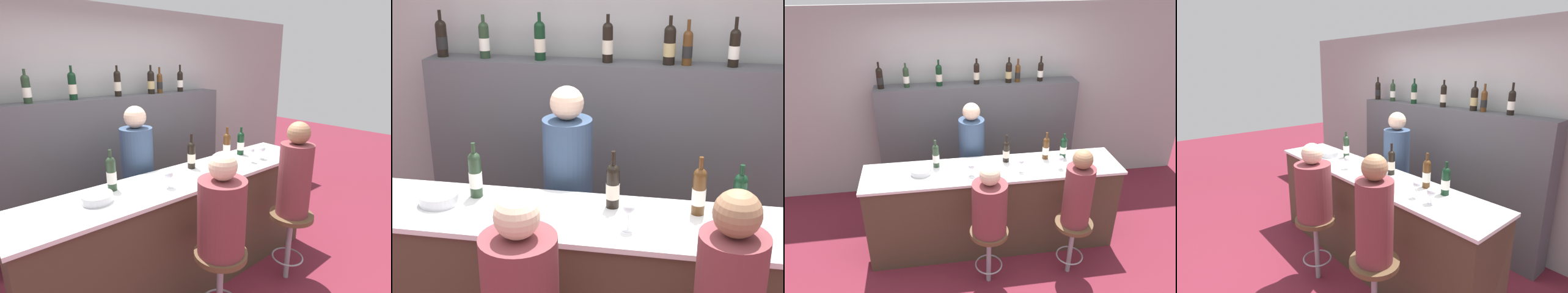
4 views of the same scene
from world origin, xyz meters
The scene contains 23 objects.
wall_back centered at (0.00, 1.68, 1.30)m, with size 6.40×0.05×2.60m.
bar_counter centered at (0.00, 0.27, 0.52)m, with size 2.84×0.59×1.04m.
back_bar_cabinet centered at (0.00, 1.46, 0.81)m, with size 2.66×0.28×1.63m.
wine_bottle_counter_0 centered at (-0.62, 0.41, 1.18)m, with size 0.07×0.07×0.32m.
wine_bottle_counter_1 centered at (0.17, 0.41, 1.17)m, with size 0.08×0.08×0.33m.
wine_bottle_counter_2 centered at (0.63, 0.41, 1.18)m, with size 0.07×0.07×0.32m.
wine_bottle_counter_3 centered at (0.84, 0.41, 1.17)m, with size 0.07×0.07×0.30m.
wine_bottle_backbar_1 centered at (-0.90, 1.46, 1.76)m, with size 0.07×0.07×0.31m.
wine_bottle_backbar_2 centered at (-0.50, 1.46, 1.77)m, with size 0.08×0.08×0.33m.
wine_bottle_backbar_3 centered at (-0.02, 1.46, 1.77)m, with size 0.07×0.07×0.33m.
wine_bottle_backbar_4 centered at (0.41, 1.46, 1.77)m, with size 0.08×0.08×0.33m.
wine_bottle_backbar_5 centered at (0.53, 1.46, 1.75)m, with size 0.07×0.07×0.30m.
wine_bottle_backbar_6 centered at (0.83, 1.46, 1.76)m, with size 0.07×0.07×0.33m.
wine_glass_0 centered at (-0.26, 0.17, 1.15)m, with size 0.08×0.08×0.15m.
wine_glass_1 centered at (0.28, 0.17, 1.16)m, with size 0.07×0.07×0.15m.
wine_glass_2 centered at (0.72, 0.17, 1.16)m, with size 0.07×0.07×0.15m.
wine_glass_3 centered at (0.88, 0.17, 1.14)m, with size 0.08×0.08×0.14m.
metal_bowl centered at (-0.79, 0.29, 1.08)m, with size 0.22×0.22×0.06m.
bar_stool_left centered at (-0.15, -0.31, 0.53)m, with size 0.39×0.39×0.68m.
guest_seated_left centered at (-0.15, -0.31, 0.99)m, with size 0.34×0.34×0.75m.
bar_stool_right centered at (0.74, -0.31, 0.53)m, with size 0.39×0.39×0.68m.
guest_seated_right centered at (0.74, -0.31, 1.05)m, with size 0.28×0.28×0.84m.
bartender centered at (-0.17, 0.82, 0.75)m, with size 0.31×0.31×1.61m.
Camera 1 is at (-1.51, -1.66, 2.01)m, focal length 28.00 mm.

